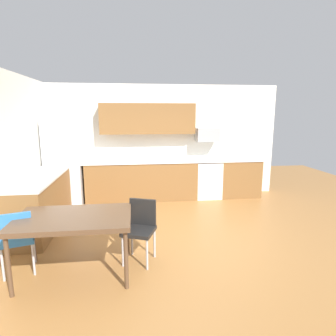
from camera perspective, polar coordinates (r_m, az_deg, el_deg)
The scene contains 16 objects.
ground_plane at distance 4.71m, azimuth 1.53°, elevation -14.41°, with size 12.00×12.00×0.00m, color #9E6B38.
wall_back at distance 6.92m, azimuth -1.67°, elevation 5.45°, with size 5.80×0.10×2.70m, color white.
cabinet_run_back at distance 6.69m, azimuth -5.30°, elevation -2.60°, with size 2.57×0.60×0.90m, color brown.
cabinet_run_back_right at distance 7.16m, azimuth 14.07°, elevation -1.98°, with size 0.98×0.60×0.90m, color brown.
cabinet_run_left at distance 5.50m, azimuth -24.40°, elevation -6.59°, with size 0.60×2.00×0.90m, color brown.
countertop_back at distance 6.63m, azimuth -1.37°, elevation 1.46°, with size 4.80×0.64×0.04m, color silver.
countertop_left at distance 5.39m, azimuth -24.80°, elevation -1.81°, with size 0.64×2.00×0.04m, color silver.
upper_cabinets_back at distance 6.64m, azimuth -4.13°, elevation 9.95°, with size 2.20×0.34×0.70m, color brown.
refrigerator at distance 6.70m, azimuth -20.20°, elevation 1.03°, with size 0.76×0.70×1.87m, color white.
oven_range at distance 6.92m, azimuth 7.97°, elevation -2.16°, with size 0.60×0.60×0.91m.
microwave at distance 6.85m, azimuth 7.99°, elevation 6.69°, with size 0.54×0.36×0.32m, color #9EA0A5.
sink_basin at distance 6.60m, azimuth -6.80°, elevation 1.00°, with size 0.48×0.40×0.14m, color #A5A8AD.
sink_faucet at distance 6.76m, azimuth -6.84°, elevation 2.60°, with size 0.02×0.02×0.24m, color #B2B5BA.
dining_table at distance 3.72m, azimuth -18.59°, elevation -10.18°, with size 1.40×0.90×0.78m.
chair_near_table at distance 3.97m, azimuth -5.62°, elevation -11.51°, with size 0.52×0.52×0.85m.
chair_far_side at distance 4.08m, azimuth -28.40°, elevation -12.22°, with size 0.50×0.50×0.85m.
Camera 1 is at (-0.64, -4.20, 2.02)m, focal length 30.02 mm.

